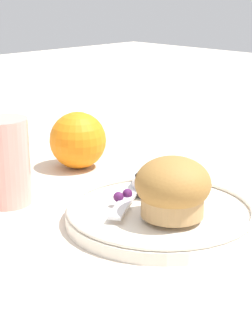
{
  "coord_description": "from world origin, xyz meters",
  "views": [
    {
      "loc": [
        -0.43,
        -0.39,
        0.26
      ],
      "look_at": [
        0.0,
        0.05,
        0.06
      ],
      "focal_mm": 60.0,
      "sensor_mm": 36.0,
      "label": 1
    }
  ],
  "objects_px": {
    "juice_glass": "(5,162)",
    "muffin": "(174,188)",
    "butter_knife": "(134,188)",
    "orange_fruit": "(78,140)"
  },
  "relations": [
    {
      "from": "juice_glass",
      "to": "muffin",
      "type": "bearing_deg",
      "value": -67.98
    },
    {
      "from": "juice_glass",
      "to": "orange_fruit",
      "type": "bearing_deg",
      "value": 16.4
    },
    {
      "from": "butter_knife",
      "to": "muffin",
      "type": "bearing_deg",
      "value": -138.88
    },
    {
      "from": "orange_fruit",
      "to": "juice_glass",
      "type": "distance_m",
      "value": 0.16
    },
    {
      "from": "butter_knife",
      "to": "orange_fruit",
      "type": "height_order",
      "value": "orange_fruit"
    },
    {
      "from": "orange_fruit",
      "to": "juice_glass",
      "type": "xyz_separation_m",
      "value": [
        -0.15,
        -0.05,
        0.01
      ]
    },
    {
      "from": "muffin",
      "to": "orange_fruit",
      "type": "relative_size",
      "value": 0.99
    },
    {
      "from": "muffin",
      "to": "juice_glass",
      "type": "height_order",
      "value": "juice_glass"
    },
    {
      "from": "muffin",
      "to": "butter_knife",
      "type": "relative_size",
      "value": 0.47
    },
    {
      "from": "muffin",
      "to": "butter_knife",
      "type": "bearing_deg",
      "value": 72.51
    }
  ]
}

